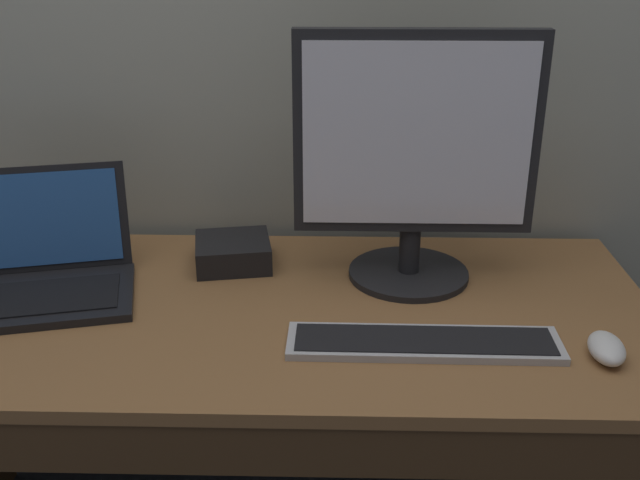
% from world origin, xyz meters
% --- Properties ---
extents(desk, '(1.55, 0.70, 0.71)m').
position_xyz_m(desk, '(0.00, -0.01, 0.48)').
color(desk, olive).
rests_on(desk, ground).
extents(laptop_black, '(0.40, 0.35, 0.23)m').
position_xyz_m(laptop_black, '(-0.43, 0.05, 0.76)').
color(laptop_black, black).
rests_on(laptop_black, desk).
extents(external_monitor, '(0.48, 0.25, 0.51)m').
position_xyz_m(external_monitor, '(0.31, 0.12, 0.98)').
color(external_monitor, black).
rests_on(external_monitor, desk).
extents(wired_keyboard, '(0.48, 0.12, 0.02)m').
position_xyz_m(wired_keyboard, '(0.31, -0.15, 0.72)').
color(wired_keyboard, '#BCBCC1').
rests_on(wired_keyboard, desk).
extents(computer_mouse, '(0.07, 0.11, 0.04)m').
position_xyz_m(computer_mouse, '(0.62, -0.17, 0.73)').
color(computer_mouse, white).
rests_on(computer_mouse, desk).
extents(external_drive_box, '(0.18, 0.17, 0.06)m').
position_xyz_m(external_drive_box, '(-0.07, 0.19, 0.74)').
color(external_drive_box, black).
rests_on(external_drive_box, desk).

